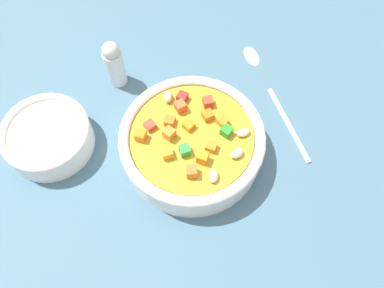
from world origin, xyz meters
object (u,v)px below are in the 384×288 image
(pepper_shaker, at_px, (114,63))
(soup_bowl_main, at_px, (192,143))
(side_bowl_small, at_px, (48,137))
(spoon, at_px, (268,85))

(pepper_shaker, bearing_deg, soup_bowl_main, -11.97)
(side_bowl_small, relative_size, pepper_shaker, 1.49)
(spoon, distance_m, side_bowl_small, 0.31)
(spoon, xyz_separation_m, side_bowl_small, (-0.18, -0.25, 0.02))
(soup_bowl_main, distance_m, side_bowl_small, 0.18)
(spoon, bearing_deg, side_bowl_small, 88.17)
(soup_bowl_main, height_order, pepper_shaker, pepper_shaker)
(pepper_shaker, bearing_deg, side_bowl_small, -91.22)
(soup_bowl_main, distance_m, pepper_shaker, 0.16)
(soup_bowl_main, bearing_deg, pepper_shaker, 168.03)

